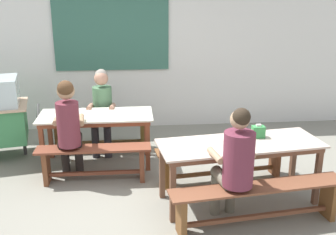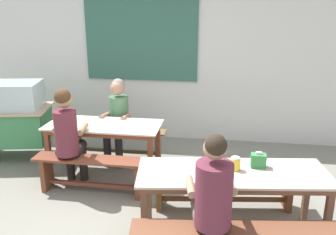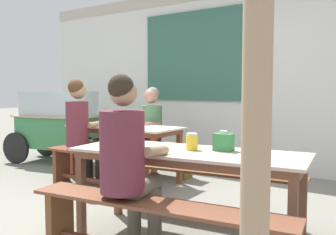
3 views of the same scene
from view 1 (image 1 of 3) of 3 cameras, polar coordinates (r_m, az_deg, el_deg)
ground_plane at (r=5.09m, az=-3.27°, el=-10.76°), size 40.00×40.00×0.00m
backdrop_wall at (r=7.17m, az=-4.33°, el=10.36°), size 7.53×0.23×2.86m
dining_table_far at (r=5.77m, az=-9.96°, el=-0.33°), size 1.56×0.68×0.74m
dining_table_near at (r=4.76m, az=9.97°, el=-4.28°), size 1.94×0.91×0.74m
bench_far_back at (r=6.41m, az=-9.40°, el=-1.84°), size 1.54×0.26×0.47m
bench_far_front at (r=5.38m, az=-10.22°, el=-5.66°), size 1.46×0.28×0.47m
bench_near_back at (r=5.37m, az=7.54°, el=-5.65°), size 1.76×0.50×0.47m
bench_near_front at (r=4.46m, az=12.45°, el=-11.01°), size 1.92×0.54×0.47m
person_left_back_turned at (r=5.32m, az=-13.66°, el=-0.86°), size 0.42×0.52×1.35m
person_near_front at (r=4.23m, az=9.36°, el=-5.93°), size 0.47×0.55×1.33m
person_center_facing at (r=6.20m, az=-9.15°, el=1.62°), size 0.41×0.53×1.26m
tissue_box at (r=4.91m, az=12.42°, el=-1.93°), size 0.15×0.10×0.16m
condiment_jar at (r=4.76m, az=10.16°, el=-2.50°), size 0.10×0.10×0.14m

